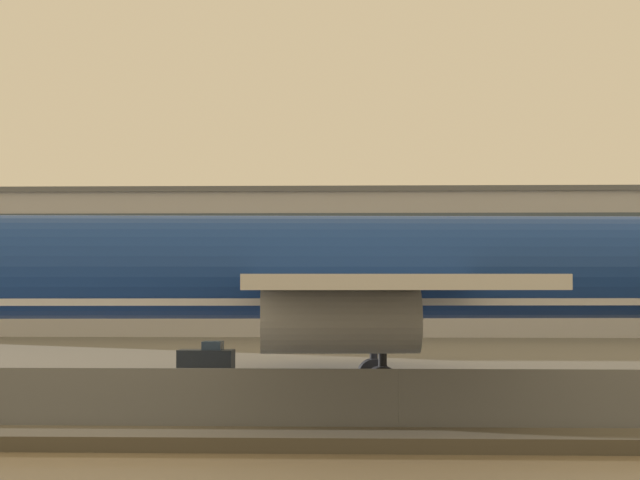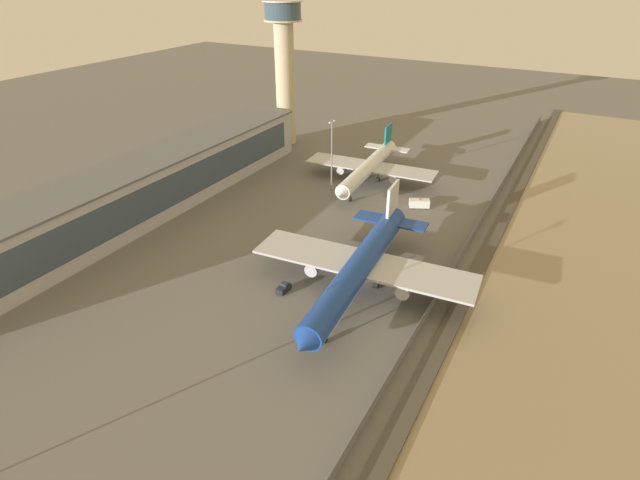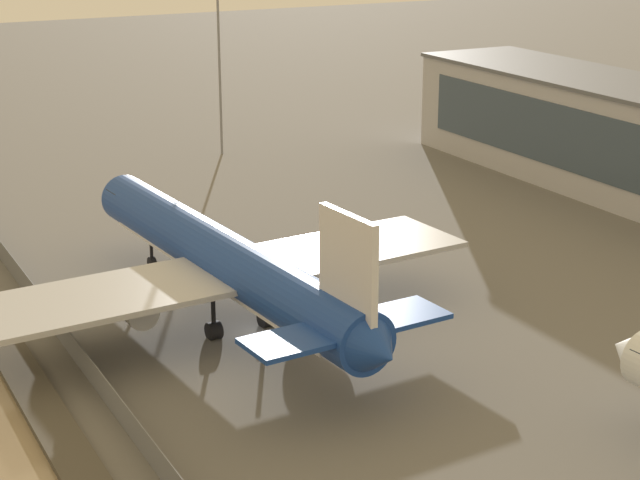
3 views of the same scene
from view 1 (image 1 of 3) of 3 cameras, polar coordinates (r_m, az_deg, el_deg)
The scene contains 6 objects.
ground_plane at distance 61.39m, azimuth 3.30°, elevation -6.88°, with size 500.00×500.00×0.00m, color #66635E.
shoreline_seawall at distance 40.99m, azimuth 3.78°, elevation -9.13°, with size 320.00×3.00×0.50m.
perimeter_fence at distance 45.36m, azimuth 3.64°, elevation -7.31°, with size 280.00×0.10×2.23m.
cargo_jet_blue at distance 59.53m, azimuth 0.30°, elevation -1.45°, with size 51.88×44.60×15.20m.
baggage_tug at distance 73.20m, azimuth -5.20°, elevation -5.40°, with size 3.28×1.76×1.80m.
terminal_building at distance 121.91m, azimuth 3.79°, elevation -1.02°, with size 116.73×16.52×13.89m.
Camera 1 is at (-1.01, -61.13, 5.56)m, focal length 70.00 mm.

